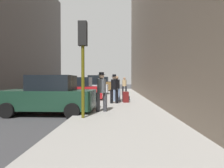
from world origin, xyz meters
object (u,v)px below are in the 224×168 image
Objects in this scene: pedestrian_in_tan_coat at (124,85)px; pedestrian_with_fedora at (114,87)px; parked_bronze_suv at (95,84)px; rolling_suitcase at (125,97)px; parked_silver_sedan at (88,87)px; duffel_bag at (127,98)px; traffic_light at (83,48)px; pedestrian_in_jeans at (117,87)px; fire_hydrant at (99,95)px; parked_red_hatchback at (76,90)px; parked_black_suv at (102,83)px; parked_dark_green_sedan at (49,96)px; parked_blue_sedan at (99,85)px; pedestrian_with_beanie at (102,90)px.

pedestrian_with_fedora reaches higher than pedestrian_in_tan_coat.
parked_bronze_suv is 12.82m from rolling_suitcase.
parked_silver_sedan is 9.56× the size of duffel_bag.
pedestrian_in_jeans is (1.22, 5.38, -1.65)m from traffic_light.
traffic_light reaches higher than fire_hydrant.
parked_bronze_suv is 2.70× the size of pedestrian_in_jeans.
parked_bronze_suv reaches higher than pedestrian_with_fedora.
rolling_suitcase is (1.79, 4.79, -2.27)m from traffic_light.
parked_red_hatchback is 20.64m from parked_black_suv.
parked_silver_sedan is at bearing 98.88° from traffic_light.
parked_dark_green_sedan is 15.65m from parked_bronze_suv.
parked_bronze_suv is 1.09× the size of parked_blue_sedan.
fire_hydrant is at bearing -83.71° from parked_blue_sedan.
traffic_light is 10.67m from pedestrian_in_tan_coat.
pedestrian_with_beanie is (2.42, -10.50, 0.29)m from parked_silver_sedan.
parked_blue_sedan is 1.17× the size of traffic_light.
parked_silver_sedan is 2.46× the size of pedestrian_in_jeans.
pedestrian_in_jeans is 1.02m from rolling_suitcase.
parked_blue_sedan is 16.60m from duffel_bag.
fire_hydrant is (1.80, -6.08, -0.35)m from parked_silver_sedan.
pedestrian_in_jeans is at bearing -79.62° from parked_blue_sedan.
traffic_light is at bearing -81.12° from parked_silver_sedan.
pedestrian_in_tan_coat is at bearing 81.53° from pedestrian_with_beanie.
pedestrian_with_beanie is at bearing -98.47° from pedestrian_in_tan_coat.
parked_bronze_suv is 7.68m from pedestrian_in_tan_coat.
parked_red_hatchback is at bearing -90.00° from parked_black_suv.
parked_red_hatchback is at bearing 142.15° from pedestrian_with_fedora.
pedestrian_with_fedora is 1.12m from rolling_suitcase.
pedestrian_with_beanie is 1.00× the size of pedestrian_with_fedora.
parked_silver_sedan is 12.16m from traffic_light.
pedestrian_in_jeans is 0.96× the size of pedestrian_with_fedora.
parked_black_suv is 2.61× the size of pedestrian_with_fedora.
parked_black_suv is at bearing 93.91° from traffic_light.
parked_blue_sedan is at bearing 100.38° from pedestrian_in_jeans.
parked_red_hatchback is 1.00× the size of parked_silver_sedan.
pedestrian_in_jeans is at bearing 77.27° from traffic_light.
fire_hydrant is at bearing -73.48° from parked_silver_sedan.
pedestrian_with_beanie reaches higher than parked_silver_sedan.
parked_dark_green_sedan is at bearing 142.47° from traffic_light.
pedestrian_with_beanie is at bearing -81.24° from parked_bronze_suv.
parked_blue_sedan is 2.38× the size of pedestrian_with_beanie.
parked_black_suv is at bearing 100.25° from duffel_bag.
traffic_light is at bearing -108.14° from duffel_bag.
fire_hydrant is at bearing -80.92° from parked_bronze_suv.
pedestrian_in_tan_coat is (1.34, 9.01, -0.03)m from pedestrian_with_beanie.
parked_bronze_suv reaches higher than parked_dark_green_sedan.
parked_bronze_suv is at bearing -90.00° from parked_blue_sedan.
parked_black_suv is (-0.00, 4.98, 0.18)m from parked_blue_sedan.
traffic_light is at bearing -102.73° from pedestrian_in_jeans.
rolling_suitcase is at bearing 42.80° from parked_dark_green_sedan.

